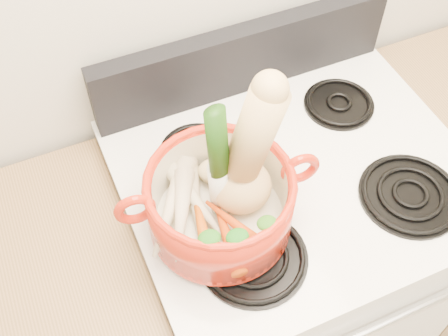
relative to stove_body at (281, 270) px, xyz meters
name	(u,v)px	position (x,y,z in m)	size (l,w,h in m)	color
stove_body	(281,270)	(0.00, 0.00, 0.00)	(0.76, 0.65, 0.92)	white
cooktop	(297,175)	(0.00, 0.00, 0.47)	(0.78, 0.67, 0.03)	white
control_backsplash	(243,59)	(0.00, 0.30, 0.58)	(0.76, 0.05, 0.18)	black
oven_handle	(364,332)	(0.00, -0.34, 0.32)	(0.02, 0.02, 0.60)	silver
burner_front_left	(253,257)	(-0.19, -0.16, 0.50)	(0.22, 0.22, 0.02)	black
burner_front_right	(410,194)	(0.19, -0.16, 0.50)	(0.22, 0.22, 0.02)	black
burner_back_left	(197,151)	(-0.19, 0.14, 0.50)	(0.17, 0.17, 0.02)	black
burner_back_right	(339,103)	(0.19, 0.14, 0.50)	(0.17, 0.17, 0.02)	black
dutch_oven	(220,203)	(-0.22, -0.06, 0.58)	(0.29, 0.29, 0.14)	#B6220F
pot_handle_left	(135,209)	(-0.38, -0.04, 0.63)	(0.08, 0.08, 0.02)	#B6220F
pot_handle_right	(300,169)	(-0.06, -0.08, 0.63)	(0.08, 0.08, 0.02)	#B6220F
squash	(243,155)	(-0.17, -0.05, 0.69)	(0.13, 0.13, 0.31)	#D7B46E
leek	(219,164)	(-0.21, -0.05, 0.68)	(0.04, 0.04, 0.29)	silver
ginger	(219,171)	(-0.19, 0.02, 0.56)	(0.09, 0.07, 0.05)	#D1B580
parsnip_0	(195,202)	(-0.26, -0.03, 0.56)	(0.04, 0.04, 0.20)	beige
parsnip_1	(171,206)	(-0.31, -0.03, 0.57)	(0.05, 0.05, 0.22)	beige
parsnip_2	(192,195)	(-0.26, -0.02, 0.57)	(0.04, 0.04, 0.20)	#EFE5C3
parsnip_3	(181,214)	(-0.30, -0.06, 0.58)	(0.04, 0.04, 0.19)	beige
carrot_0	(227,237)	(-0.23, -0.13, 0.56)	(0.03, 0.03, 0.16)	#D4490A
carrot_1	(202,229)	(-0.27, -0.09, 0.56)	(0.03, 0.03, 0.15)	#CF610A
carrot_2	(236,225)	(-0.21, -0.12, 0.57)	(0.03, 0.03, 0.15)	#D23D0A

